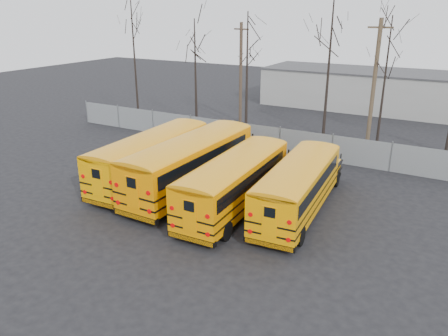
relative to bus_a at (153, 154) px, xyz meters
The scene contains 14 objects.
ground 5.81m from the bus_a, 30.74° to the right, with size 120.00×120.00×0.00m, color black.
fence 10.37m from the bus_a, 62.73° to the left, with size 40.00×0.04×2.00m, color gray.
distant_building 29.95m from the bus_a, 77.01° to the left, with size 22.00×8.00×4.00m, color #A7A7A3.
bus_a is the anchor object (origin of this frame).
bus_b 2.97m from the bus_a, ahead, with size 3.03×12.07×3.36m.
bus_c 6.50m from the bus_a, ahead, with size 2.80×10.96×3.05m.
bus_d 9.56m from the bus_a, ahead, with size 3.12×10.62×2.93m.
utility_pole_left 16.93m from the bus_a, 98.25° to the left, with size 1.64×0.45×9.25m.
utility_pole_right 16.93m from the bus_a, 51.31° to the left, with size 1.74×0.33×9.79m.
tree_0 15.74m from the bus_a, 133.46° to the left, with size 0.26×0.26×12.52m, color black.
tree_1 14.72m from the bus_a, 112.03° to the left, with size 0.26×0.26×9.59m, color black.
tree_2 14.48m from the bus_a, 92.27° to the left, with size 0.26×0.26×10.19m, color black.
tree_3 16.05m from the bus_a, 64.60° to the left, with size 0.26×0.26×12.17m, color black.
tree_4 17.59m from the bus_a, 50.32° to the left, with size 0.26×0.26×9.96m, color black.
Camera 1 is at (11.78, -17.61, 10.34)m, focal length 35.00 mm.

